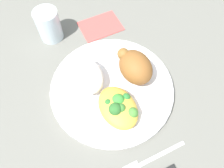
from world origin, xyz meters
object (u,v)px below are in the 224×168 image
Objects in this scene: mac_cheese_with_broccoli at (119,107)px; roasted_chicken at (135,67)px; plate at (112,88)px; water_glass at (49,25)px; fork at (151,159)px; rice_pile at (86,75)px; napkin at (101,26)px.

roasted_chicken is at bearing -52.73° from mac_cheese_with_broccoli.
water_glass is at bearing 14.52° from plate.
plate is 0.18m from fork.
mac_cheese_with_broccoli is 0.13m from fork.
rice_pile is 0.11m from mac_cheese_with_broccoli.
plate is at bearing -134.99° from rice_pile.
napkin is (0.15, -0.12, -0.04)m from rice_pile.
plate is 0.07m from rice_pile.
roasted_chicken reaches higher than rice_pile.
roasted_chicken is at bearing -112.20° from rice_pile.
water_glass reaches higher than rice_pile.
water_glass is (0.41, 0.05, 0.04)m from fork.
plate reaches higher than fork.
water_glass reaches higher than plate.
roasted_chicken is 0.10m from mac_cheese_with_broccoli.
plate is 0.08m from roasted_chicken.
rice_pile is at bearing 45.01° from plate.
roasted_chicken is 0.11m from rice_pile.
roasted_chicken reaches higher than napkin.
plate is 2.04× the size of fork.
rice_pile is 0.20m from napkin.
napkin is (0.20, -0.07, -0.01)m from plate.
napkin is (0.20, -0.01, -0.05)m from roasted_chicken.
rice_pile is at bearing 8.55° from fork.
mac_cheese_with_broccoli reaches higher than napkin.
roasted_chicken reaches higher than plate.
plate is 0.07m from mac_cheese_with_broccoli.
napkin is (0.26, -0.09, -0.04)m from mac_cheese_with_broccoli.
rice_pile is 0.23m from fork.
rice_pile is 0.96× the size of mac_cheese_with_broccoli.
plate is at bearing 90.80° from roasted_chicken.
rice_pile reaches higher than fork.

